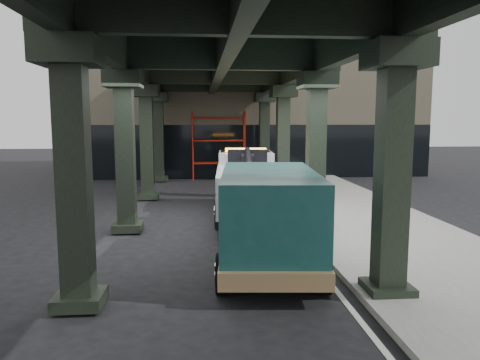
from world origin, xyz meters
name	(u,v)px	position (x,y,z in m)	size (l,w,h in m)	color
ground	(240,247)	(0.00, 0.00, 0.00)	(90.00, 90.00, 0.00)	black
sidewalk	(371,225)	(4.50, 2.00, 0.07)	(5.00, 40.00, 0.15)	gray
lane_stripe	(287,229)	(1.70, 2.00, 0.01)	(0.12, 38.00, 0.01)	silver
viaduct	(222,56)	(-0.40, 2.00, 5.46)	(7.40, 32.00, 6.40)	black
building	(244,112)	(2.00, 20.00, 4.00)	(22.00, 10.00, 8.00)	#C6B793
scaffolding	(219,144)	(0.00, 14.64, 2.11)	(3.08, 0.88, 4.00)	#B71F0E
tow_truck	(248,182)	(0.64, 4.29, 1.23)	(2.62, 7.80, 2.52)	black
towed_van	(268,215)	(0.52, -1.75, 1.27)	(2.76, 5.99, 2.36)	#113F3D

